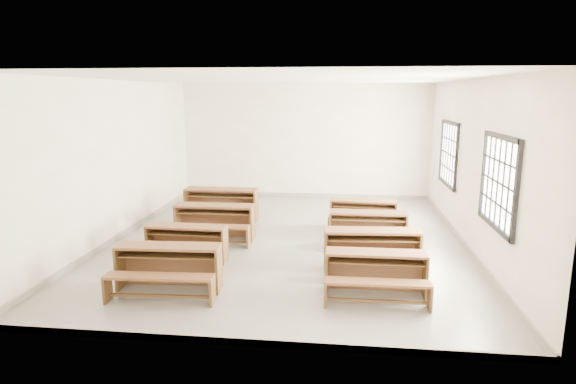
# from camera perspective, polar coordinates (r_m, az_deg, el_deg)

# --- Properties ---
(room) EXTENTS (8.50, 8.50, 3.20)m
(room) POSITION_cam_1_polar(r_m,az_deg,el_deg) (9.44, 0.55, 6.80)
(room) COLOR gray
(room) RESTS_ON ground
(desk_set_0) EXTENTS (1.60, 0.89, 0.70)m
(desk_set_0) POSITION_cam_1_polar(r_m,az_deg,el_deg) (7.52, -14.04, -8.37)
(desk_set_0) COLOR brown
(desk_set_0) RESTS_ON ground
(desk_set_1) EXTENTS (1.45, 0.79, 0.64)m
(desk_set_1) POSITION_cam_1_polar(r_m,az_deg,el_deg) (8.73, -12.00, -5.69)
(desk_set_1) COLOR brown
(desk_set_1) RESTS_ON ground
(desk_set_2) EXTENTS (1.62, 0.86, 0.72)m
(desk_set_2) POSITION_cam_1_polar(r_m,az_deg,el_deg) (9.90, -8.77, -3.25)
(desk_set_2) COLOR brown
(desk_set_2) RESTS_ON ground
(desk_set_3) EXTENTS (1.71, 0.90, 0.76)m
(desk_set_3) POSITION_cam_1_polar(r_m,az_deg,el_deg) (11.32, -7.98, -1.22)
(desk_set_3) COLOR brown
(desk_set_3) RESTS_ON ground
(desk_set_4) EXTENTS (1.48, 0.77, 0.66)m
(desk_set_4) POSITION_cam_1_polar(r_m,az_deg,el_deg) (7.25, 10.35, -9.17)
(desk_set_4) COLOR brown
(desk_set_4) RESTS_ON ground
(desk_set_5) EXTENTS (1.64, 0.93, 0.71)m
(desk_set_5) POSITION_cam_1_polar(r_m,az_deg,el_deg) (8.16, 9.96, -6.54)
(desk_set_5) COLOR brown
(desk_set_5) RESTS_ON ground
(desk_set_6) EXTENTS (1.51, 0.79, 0.68)m
(desk_set_6) POSITION_cam_1_polar(r_m,az_deg,el_deg) (9.52, 9.44, -4.03)
(desk_set_6) COLOR brown
(desk_set_6) RESTS_ON ground
(desk_set_7) EXTENTS (1.49, 0.86, 0.64)m
(desk_set_7) POSITION_cam_1_polar(r_m,az_deg,el_deg) (10.66, 8.89, -2.42)
(desk_set_7) COLOR brown
(desk_set_7) RESTS_ON ground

